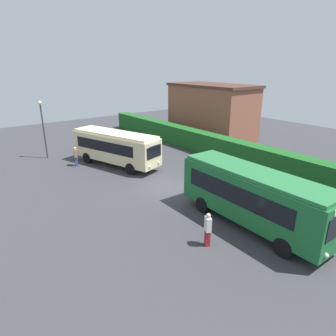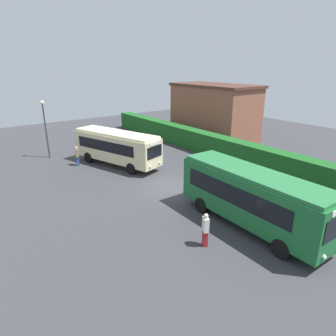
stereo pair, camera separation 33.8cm
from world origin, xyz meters
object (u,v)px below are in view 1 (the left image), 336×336
object	(u,v)px
bus_green	(253,195)
person_left	(76,156)
bus_cream	(115,147)
person_center	(208,229)
lamppost	(43,123)

from	to	relation	value
bus_green	person_left	size ratio (longest dim) A/B	5.22
bus_cream	person_center	xyz separation A→B (m)	(14.21, -2.41, -0.80)
bus_cream	bus_green	world-z (taller)	bus_green
bus_cream	person_center	bearing A→B (deg)	-27.43
bus_green	person_left	bearing A→B (deg)	-165.22
person_left	lamppost	distance (m)	4.99
person_left	lamppost	bearing A→B (deg)	122.88
person_center	bus_cream	bearing A→B (deg)	108.18
bus_green	person_center	world-z (taller)	bus_green
bus_green	lamppost	distance (m)	21.18
person_left	person_center	bearing A→B (deg)	-73.99
bus_green	lamppost	size ratio (longest dim) A/B	1.67
person_center	lamppost	size ratio (longest dim) A/B	0.33
person_left	lamppost	world-z (taller)	lamppost
bus_green	lamppost	world-z (taller)	lamppost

